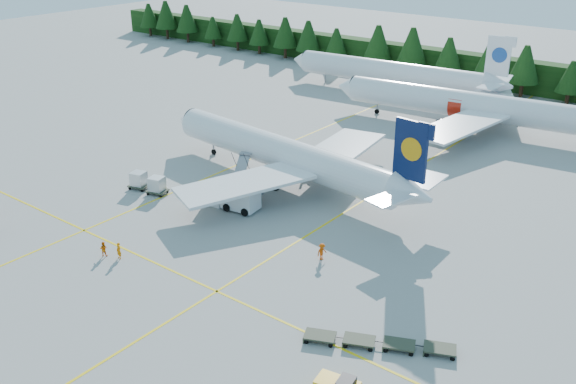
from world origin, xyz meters
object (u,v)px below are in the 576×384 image
Objects in this scene: airliner_red at (454,103)px; service_truck at (232,195)px; airstairs at (238,181)px; airliner_navy at (277,152)px.

service_truck is (-6.98, -45.11, -2.21)m from airliner_red.
airstairs is at bearing -111.32° from airliner_red.
airliner_navy is at bearing -110.06° from airliner_red.
airliner_navy is 35.94m from airliner_red.
service_truck is at bearing -105.28° from airliner_red.
airliner_red is at bearing 73.35° from service_truck.
service_truck is at bearing -76.73° from airstairs.
airliner_red is at bearing 83.13° from airliner_navy.
service_truck is at bearing -75.14° from airliner_navy.
airstairs is 0.84× the size of service_truck.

